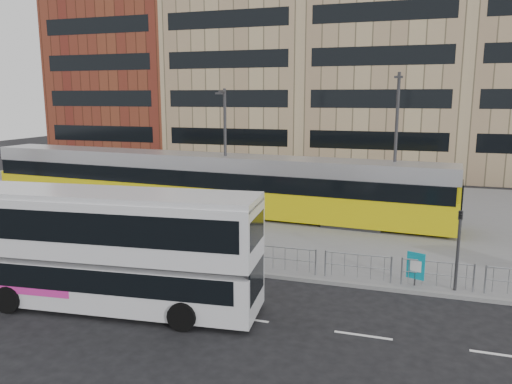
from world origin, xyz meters
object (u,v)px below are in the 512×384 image
(pedestrian, at_px, (101,211))
(traffic_light_west, at_px, (191,213))
(double_decker_bus, at_px, (110,246))
(lamp_post_west, at_px, (225,147))
(traffic_light_east, at_px, (459,240))
(ad_panel, at_px, (416,266))
(lamp_post_east, at_px, (396,144))
(tram, at_px, (200,182))

(pedestrian, bearing_deg, traffic_light_west, -97.47)
(double_decker_bus, bearing_deg, lamp_post_west, 89.34)
(traffic_light_east, bearing_deg, traffic_light_west, -171.75)
(double_decker_bus, relative_size, ad_panel, 8.03)
(ad_panel, relative_size, traffic_light_east, 0.43)
(lamp_post_west, bearing_deg, lamp_post_east, 1.32)
(lamp_post_east, bearing_deg, traffic_light_east, -73.38)
(traffic_light_east, distance_m, lamp_post_east, 10.09)
(tram, bearing_deg, traffic_light_west, -64.47)
(ad_panel, relative_size, traffic_light_west, 0.43)
(traffic_light_west, xyz_separation_m, lamp_post_east, (8.62, 8.30, 2.68))
(tram, height_order, lamp_post_west, lamp_post_west)
(lamp_post_east, bearing_deg, traffic_light_west, -136.07)
(double_decker_bus, height_order, lamp_post_west, lamp_post_west)
(traffic_light_east, distance_m, lamp_post_west, 15.91)
(traffic_light_west, relative_size, lamp_post_east, 0.36)
(traffic_light_west, bearing_deg, double_decker_bus, -117.04)
(tram, relative_size, ad_panel, 23.45)
(tram, distance_m, traffic_light_east, 17.58)
(double_decker_bus, relative_size, tram, 0.34)
(tram, relative_size, lamp_post_east, 3.64)
(tram, bearing_deg, traffic_light_east, -28.88)
(pedestrian, xyz_separation_m, lamp_post_east, (15.41, 5.63, 3.69))
(tram, distance_m, lamp_post_east, 12.31)
(double_decker_bus, xyz_separation_m, ad_panel, (10.23, 5.02, -1.35))
(lamp_post_west, bearing_deg, pedestrian, -134.69)
(traffic_light_west, bearing_deg, lamp_post_west, 75.98)
(pedestrian, bearing_deg, lamp_post_west, -30.64)
(tram, bearing_deg, double_decker_bus, -74.09)
(double_decker_bus, relative_size, lamp_post_west, 1.38)
(lamp_post_east, bearing_deg, pedestrian, -159.93)
(ad_panel, bearing_deg, traffic_light_west, -164.70)
(pedestrian, height_order, lamp_post_east, lamp_post_east)
(lamp_post_west, relative_size, lamp_post_east, 0.90)
(tram, height_order, traffic_light_west, tram)
(tram, bearing_deg, ad_panel, -31.55)
(ad_panel, distance_m, pedestrian, 17.12)
(traffic_light_east, bearing_deg, pedestrian, -178.11)
(tram, height_order, pedestrian, tram)
(double_decker_bus, xyz_separation_m, traffic_light_west, (0.30, 6.01, -0.14))
(double_decker_bus, relative_size, traffic_light_west, 3.44)
(lamp_post_west, xyz_separation_m, lamp_post_east, (10.07, 0.23, 0.42))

